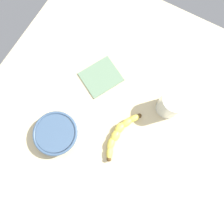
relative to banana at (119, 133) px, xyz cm
name	(u,v)px	position (x,y,z in cm)	size (l,w,h in cm)	color
wooden_tabletop	(125,120)	(6.56, 1.01, -3.19)	(120.00, 120.00, 3.00)	beige
banana	(119,133)	(0.00, 0.00, 0.00)	(23.10, 7.79, 3.38)	#EBD44B
smoothie_glass	(170,104)	(19.45, -12.20, 3.92)	(9.50, 9.50, 12.13)	silver
ceramic_bowl	(56,134)	(-12.45, 21.78, 1.37)	(17.54, 17.54, 5.18)	#3D5675
folded_napkin	(101,77)	(17.90, 18.94, -1.39)	(15.66, 13.76, 0.60)	slate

